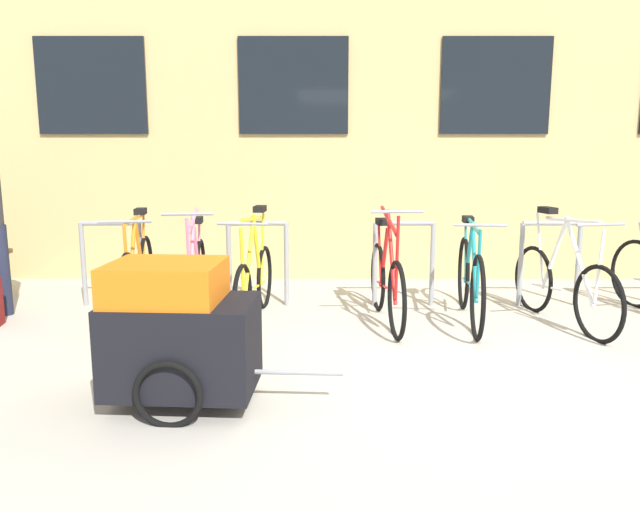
# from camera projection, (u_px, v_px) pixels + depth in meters

# --- Properties ---
(ground_plane) EXTENTS (42.00, 42.00, 0.00)m
(ground_plane) POSITION_uv_depth(u_px,v_px,m) (442.00, 371.00, 4.31)
(ground_plane) COLOR #B2ADA0
(storefront_building) EXTENTS (28.00, 6.04, 6.71)m
(storefront_building) POSITION_uv_depth(u_px,v_px,m) (373.00, 43.00, 9.84)
(storefront_building) COLOR tan
(storefront_building) RESTS_ON ground
(bike_rack) EXTENTS (6.64, 0.05, 0.88)m
(bike_rack) POSITION_uv_depth(u_px,v_px,m) (404.00, 254.00, 6.09)
(bike_rack) COLOR gray
(bike_rack) RESTS_ON ground
(bicycle_white) EXTENTS (0.49, 1.66, 1.07)m
(bicycle_white) POSITION_uv_depth(u_px,v_px,m) (563.00, 284.00, 5.45)
(bicycle_white) COLOR black
(bicycle_white) RESTS_ON ground
(bicycle_orange) EXTENTS (0.44, 1.77, 1.04)m
(bicycle_orange) POSITION_uv_depth(u_px,v_px,m) (138.00, 277.00, 5.63)
(bicycle_orange) COLOR black
(bicycle_orange) RESTS_ON ground
(bicycle_pink) EXTENTS (0.44, 1.71, 1.08)m
(bicycle_pink) POSITION_uv_depth(u_px,v_px,m) (196.00, 279.00, 5.62)
(bicycle_pink) COLOR black
(bicycle_pink) RESTS_ON ground
(bicycle_red) EXTENTS (0.44, 1.66, 1.11)m
(bicycle_red) POSITION_uv_depth(u_px,v_px,m) (386.00, 282.00, 5.52)
(bicycle_red) COLOR black
(bicycle_red) RESTS_ON ground
(bicycle_yellow) EXTENTS (0.44, 1.63, 1.07)m
(bicycle_yellow) POSITION_uv_depth(u_px,v_px,m) (254.00, 281.00, 5.60)
(bicycle_yellow) COLOR black
(bicycle_yellow) RESTS_ON ground
(bicycle_teal) EXTENTS (0.44, 1.79, 1.00)m
(bicycle_teal) POSITION_uv_depth(u_px,v_px,m) (470.00, 280.00, 5.55)
(bicycle_teal) COLOR black
(bicycle_teal) RESTS_ON ground
(bike_trailer) EXTENTS (1.47, 0.72, 0.92)m
(bike_trailer) POSITION_uv_depth(u_px,v_px,m) (179.00, 332.00, 3.68)
(bike_trailer) COLOR black
(bike_trailer) RESTS_ON ground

